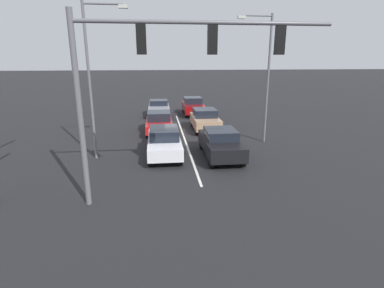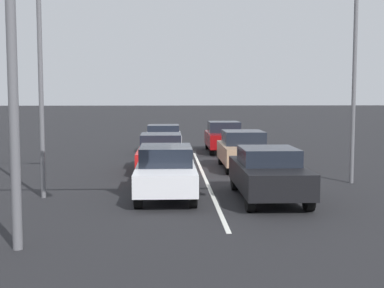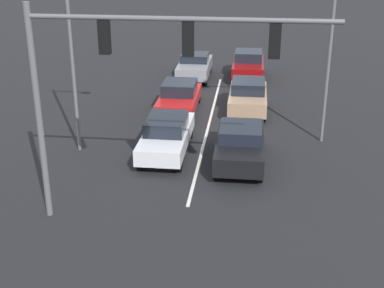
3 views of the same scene
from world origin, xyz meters
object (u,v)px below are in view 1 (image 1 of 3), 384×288
object	(u,v)px
car_gray_midlane_third	(159,108)
street_lamp_left_shoulder	(265,70)
car_red_midlane_second	(159,122)
car_white_midlane_front	(164,141)
street_lamp_right_shoulder	(94,72)
car_black_leftlane_front	(221,143)
car_maroon_leftlane_third	(193,106)
car_tan_leftlane_second	(205,119)
traffic_signal_gantry	(160,64)

from	to	relation	value
car_gray_midlane_third	street_lamp_left_shoulder	xyz separation A→B (m)	(-6.41, 9.74, 3.73)
car_red_midlane_second	street_lamp_left_shoulder	size ratio (longest dim) A/B	0.57
car_white_midlane_front	street_lamp_right_shoulder	bearing A→B (deg)	2.41
car_white_midlane_front	street_lamp_left_shoulder	size ratio (longest dim) A/B	0.61
car_black_leftlane_front	car_red_midlane_second	bearing A→B (deg)	-61.74
car_maroon_leftlane_third	street_lamp_left_shoulder	world-z (taller)	street_lamp_left_shoulder
street_lamp_right_shoulder	car_maroon_leftlane_third	bearing A→B (deg)	-117.71
car_black_leftlane_front	street_lamp_right_shoulder	world-z (taller)	street_lamp_right_shoulder
street_lamp_right_shoulder	street_lamp_left_shoulder	distance (m)	9.90
car_red_midlane_second	car_maroon_leftlane_third	distance (m)	7.62
street_lamp_left_shoulder	car_white_midlane_front	bearing A→B (deg)	18.18
car_tan_leftlane_second	car_white_midlane_front	bearing A→B (deg)	60.93
car_tan_leftlane_second	car_red_midlane_second	distance (m)	3.44
car_red_midlane_second	car_gray_midlane_third	size ratio (longest dim) A/B	1.05
car_black_leftlane_front	car_maroon_leftlane_third	size ratio (longest dim) A/B	1.05
street_lamp_right_shoulder	street_lamp_left_shoulder	size ratio (longest dim) A/B	1.02
car_white_midlane_front	car_red_midlane_second	distance (m)	5.35
street_lamp_left_shoulder	street_lamp_right_shoulder	bearing A→B (deg)	12.78
car_tan_leftlane_second	traffic_signal_gantry	distance (m)	12.47
car_black_leftlane_front	car_red_midlane_second	xyz separation A→B (m)	(3.25, -6.04, -0.04)
car_tan_leftlane_second	car_maroon_leftlane_third	bearing A→B (deg)	-88.94
car_red_midlane_second	street_lamp_left_shoulder	bearing A→B (deg)	152.94
car_maroon_leftlane_third	car_gray_midlane_third	bearing A→B (deg)	7.51
car_tan_leftlane_second	traffic_signal_gantry	bearing A→B (deg)	73.35
car_red_midlane_second	car_gray_midlane_third	xyz separation A→B (m)	(-0.04, -6.45, 0.00)
street_lamp_right_shoulder	car_white_midlane_front	bearing A→B (deg)	-177.59
street_lamp_right_shoulder	car_gray_midlane_third	bearing A→B (deg)	-105.19
car_black_leftlane_front	street_lamp_left_shoulder	bearing A→B (deg)	-139.46
car_black_leftlane_front	traffic_signal_gantry	xyz separation A→B (m)	(3.20, 4.81, 4.21)
car_white_midlane_front	street_lamp_right_shoulder	world-z (taller)	street_lamp_right_shoulder
car_black_leftlane_front	car_gray_midlane_third	size ratio (longest dim) A/B	1.06
street_lamp_left_shoulder	car_maroon_leftlane_third	bearing A→B (deg)	-72.75
traffic_signal_gantry	street_lamp_left_shoulder	bearing A→B (deg)	-130.28
car_tan_leftlane_second	car_red_midlane_second	size ratio (longest dim) A/B	0.94
car_black_leftlane_front	traffic_signal_gantry	world-z (taller)	traffic_signal_gantry
car_gray_midlane_third	street_lamp_right_shoulder	world-z (taller)	street_lamp_right_shoulder
traffic_signal_gantry	street_lamp_left_shoulder	size ratio (longest dim) A/B	1.14
car_tan_leftlane_second	car_gray_midlane_third	bearing A→B (deg)	-60.87
car_gray_midlane_third	car_maroon_leftlane_third	bearing A→B (deg)	-172.49
car_tan_leftlane_second	car_gray_midlane_third	xyz separation A→B (m)	(3.37, -6.05, -0.04)
car_gray_midlane_third	street_lamp_right_shoulder	distance (m)	12.93
car_maroon_leftlane_third	street_lamp_left_shoulder	xyz separation A→B (m)	(-3.16, 10.17, 3.67)
car_tan_leftlane_second	street_lamp_right_shoulder	world-z (taller)	street_lamp_right_shoulder
car_maroon_leftlane_third	street_lamp_left_shoulder	bearing A→B (deg)	107.25
car_gray_midlane_third	car_white_midlane_front	bearing A→B (deg)	90.88
car_tan_leftlane_second	car_gray_midlane_third	world-z (taller)	car_tan_leftlane_second
traffic_signal_gantry	street_lamp_right_shoulder	size ratio (longest dim) A/B	1.12
car_gray_midlane_third	car_maroon_leftlane_third	distance (m)	3.28
car_red_midlane_second	traffic_signal_gantry	xyz separation A→B (m)	(-0.05, 10.85, 4.24)
car_white_midlane_front	car_maroon_leftlane_third	bearing A→B (deg)	-104.11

